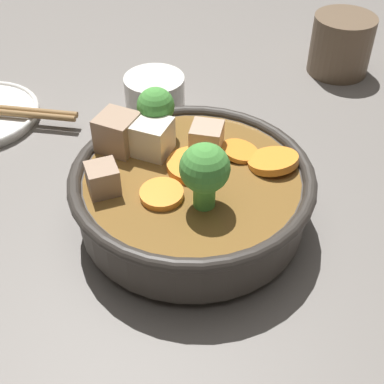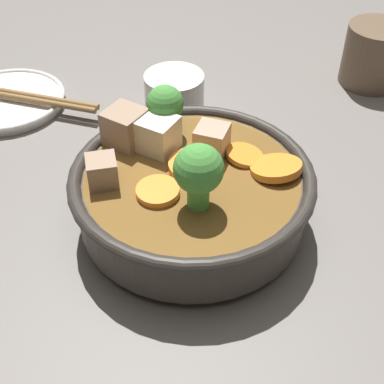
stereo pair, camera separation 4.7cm
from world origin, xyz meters
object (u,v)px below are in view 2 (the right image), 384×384
stirfry_bowl (191,188)px  tea_cup (175,100)px  side_saucer (7,100)px  chopsticks_pair (5,93)px

stirfry_bowl → tea_cup: (0.15, 0.06, -0.01)m
tea_cup → stirfry_bowl: bearing=-158.8°
stirfry_bowl → tea_cup: size_ratio=3.24×
stirfry_bowl → tea_cup: 0.16m
side_saucer → stirfry_bowl: bearing=-117.4°
side_saucer → chopsticks_pair: size_ratio=0.58×
stirfry_bowl → side_saucer: size_ratio=1.55×
side_saucer → tea_cup: tea_cup is taller
tea_cup → side_saucer: bearing=94.1°
stirfry_bowl → side_saucer: 0.30m
stirfry_bowl → chopsticks_pair: 0.30m
stirfry_bowl → side_saucer: (0.14, 0.26, -0.03)m
stirfry_bowl → chopsticks_pair: (0.14, 0.26, -0.02)m
tea_cup → chopsticks_pair: 0.20m
stirfry_bowl → tea_cup: stirfry_bowl is taller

